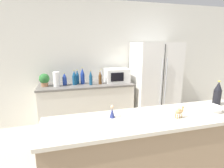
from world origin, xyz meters
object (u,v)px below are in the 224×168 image
Objects in this scene: wise_man_figurine_blue at (112,112)px; back_bottle_1 at (65,79)px; back_bottle_0 at (101,76)px; back_bottle_2 at (82,76)px; microwave at (117,75)px; back_bottle_6 at (74,78)px; refrigerator at (154,82)px; potted_plant at (44,79)px; back_bottle_3 at (77,77)px; camel_figurine at (179,111)px; paper_towel_roll at (56,79)px; wine_bottle at (217,94)px; fruit_bowl at (210,108)px; back_bottle_4 at (100,78)px; back_bottle_5 at (91,78)px.

back_bottle_1 is at bearing 103.31° from wise_man_figurine_blue.
back_bottle_2 reaches higher than back_bottle_0.
back_bottle_6 is at bearing -177.85° from microwave.
refrigerator reaches higher than potted_plant.
back_bottle_0 is 1.03× the size of back_bottle_3.
refrigerator is at bearing -2.72° from back_bottle_1.
wise_man_figurine_blue is at bearing 163.60° from camel_figurine.
paper_towel_roll is 0.57× the size of microwave.
wine_bottle reaches higher than back_bottle_6.
paper_towel_roll is (-2.03, 0.02, 0.18)m from refrigerator.
back_bottle_2 is 2.70× the size of camel_figurine.
camel_figurine is at bearing -169.46° from fruit_bowl.
back_bottle_6 is (0.33, 0.04, -0.00)m from paper_towel_roll.
back_bottle_4 is 0.96× the size of back_bottle_6.
back_bottle_1 is (-0.72, 0.03, -0.03)m from back_bottle_0.
microwave is at bearing 3.33° from paper_towel_roll.
camel_figurine is at bearing -62.59° from back_bottle_1.
back_bottle_5 is at bearing -15.21° from back_bottle_6.
back_bottle_6 is (0.19, -0.04, 0.02)m from back_bottle_1.
back_bottle_0 is 2.43× the size of camel_figurine.
refrigerator reaches higher than wine_bottle.
back_bottle_5 reaches higher than back_bottle_1.
back_bottle_4 is at bearing -5.21° from potted_plant.
back_bottle_0 is 2.29× the size of wise_man_figurine_blue.
back_bottle_1 is (-1.89, 0.09, 0.16)m from refrigerator.
back_bottle_2 reaches higher than back_bottle_4.
back_bottle_3 is at bearing 175.35° from refrigerator.
refrigerator reaches higher than back_bottle_3.
wise_man_figurine_blue is at bearing -97.47° from back_bottle_4.
camel_figurine is (1.44, -2.06, 0.02)m from potted_plant.
refrigerator is 5.79× the size of back_bottle_0.
paper_towel_roll is at bearing 136.44° from wine_bottle.
back_bottle_3 is at bearing 9.91° from back_bottle_1.
potted_plant is 2.80m from wine_bottle.
wine_bottle is at bearing 31.69° from fruit_bowl.
fruit_bowl is 1.88× the size of wise_man_figurine_blue.
back_bottle_4 is at bearing -164.32° from microwave.
camel_figurine is at bearing -66.40° from back_bottle_6.
potted_plant reaches higher than camel_figurine.
back_bottle_0 is at bearing 2.57° from paper_towel_roll.
back_bottle_1 is at bearing -170.09° from back_bottle_3.
back_bottle_3 is at bearing 160.46° from back_bottle_4.
back_bottle_5 is at bearing -33.81° from back_bottle_3.
refrigerator is 1.94m from fruit_bowl.
fruit_bowl is at bearing -46.14° from potted_plant.
wine_bottle is at bearing -47.02° from back_bottle_1.
potted_plant is 1.08m from back_bottle_0.
microwave is at bearing 5.26° from back_bottle_0.
back_bottle_3 is at bearing 5.35° from potted_plant.
back_bottle_0 is at bearing 20.89° from back_bottle_5.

